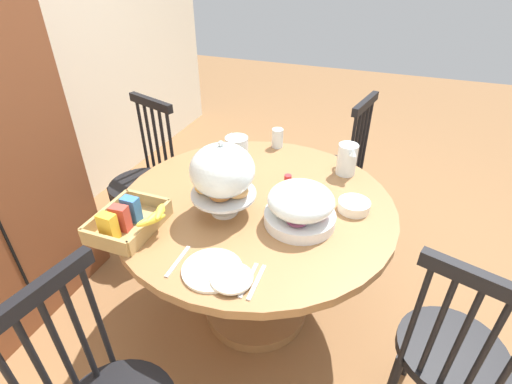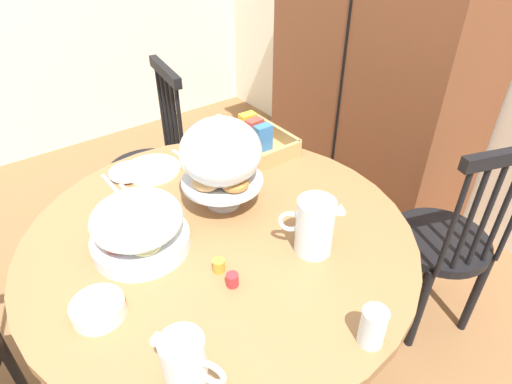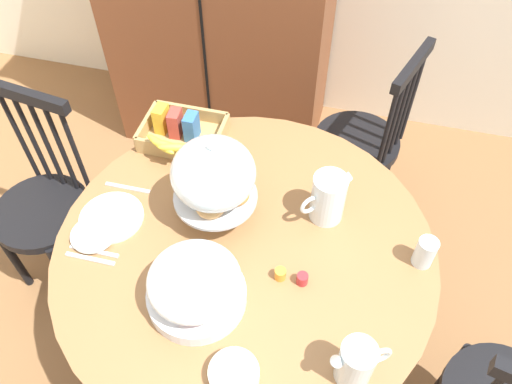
# 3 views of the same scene
# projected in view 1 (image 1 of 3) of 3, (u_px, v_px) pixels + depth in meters

# --- Properties ---
(ground_plane) EXTENTS (10.00, 10.00, 0.00)m
(ground_plane) POSITION_uv_depth(u_px,v_px,m) (291.00, 303.00, 2.19)
(ground_plane) COLOR brown
(dining_table) EXTENTS (1.26, 1.26, 0.74)m
(dining_table) POSITION_uv_depth(u_px,v_px,m) (256.00, 235.00, 1.86)
(dining_table) COLOR olive
(dining_table) RESTS_ON ground_plane
(windsor_chair_near_window) EXTENTS (0.41, 0.41, 0.97)m
(windsor_chair_near_window) POSITION_uv_depth(u_px,v_px,m) (334.00, 171.00, 2.55)
(windsor_chair_near_window) COLOR black
(windsor_chair_near_window) RESTS_ON ground_plane
(windsor_chair_by_cabinet) EXTENTS (0.43, 0.43, 0.97)m
(windsor_chair_by_cabinet) POSITION_uv_depth(u_px,v_px,m) (145.00, 184.00, 2.42)
(windsor_chair_by_cabinet) COLOR black
(windsor_chair_by_cabinet) RESTS_ON ground_plane
(windsor_chair_far_side) EXTENTS (0.42, 0.43, 0.97)m
(windsor_chair_far_side) POSITION_uv_depth(u_px,v_px,m) (450.00, 356.00, 1.41)
(windsor_chair_far_side) COLOR black
(windsor_chair_far_side) RESTS_ON ground_plane
(pastry_stand_with_dome) EXTENTS (0.28, 0.28, 0.34)m
(pastry_stand_with_dome) POSITION_uv_depth(u_px,v_px,m) (222.00, 173.00, 1.57)
(pastry_stand_with_dome) COLOR silver
(pastry_stand_with_dome) RESTS_ON dining_table
(fruit_platter_covered) EXTENTS (0.30, 0.30, 0.18)m
(fruit_platter_covered) POSITION_uv_depth(u_px,v_px,m) (301.00, 206.00, 1.57)
(fruit_platter_covered) COLOR silver
(fruit_platter_covered) RESTS_ON dining_table
(orange_juice_pitcher) EXTENTS (0.16, 0.16, 0.18)m
(orange_juice_pitcher) POSITION_uv_depth(u_px,v_px,m) (237.00, 156.00, 1.94)
(orange_juice_pitcher) COLOR silver
(orange_juice_pitcher) RESTS_ON dining_table
(milk_pitcher) EXTENTS (0.17, 0.11, 0.16)m
(milk_pitcher) POSITION_uv_depth(u_px,v_px,m) (347.00, 160.00, 1.92)
(milk_pitcher) COLOR silver
(milk_pitcher) RESTS_ON dining_table
(cereal_basket) EXTENTS (0.32, 0.30, 0.12)m
(cereal_basket) POSITION_uv_depth(u_px,v_px,m) (129.00, 220.00, 1.55)
(cereal_basket) COLOR tan
(cereal_basket) RESTS_ON dining_table
(china_plate_large) EXTENTS (0.22, 0.22, 0.01)m
(china_plate_large) POSITION_uv_depth(u_px,v_px,m) (212.00, 270.00, 1.37)
(china_plate_large) COLOR white
(china_plate_large) RESTS_ON dining_table
(china_plate_small) EXTENTS (0.15, 0.15, 0.01)m
(china_plate_small) POSITION_uv_depth(u_px,v_px,m) (232.00, 278.00, 1.32)
(china_plate_small) COLOR white
(china_plate_small) RESTS_ON china_plate_large
(cereal_bowl) EXTENTS (0.14, 0.14, 0.04)m
(cereal_bowl) POSITION_uv_depth(u_px,v_px,m) (354.00, 206.00, 1.68)
(cereal_bowl) COLOR white
(cereal_bowl) RESTS_ON dining_table
(drinking_glass) EXTENTS (0.06, 0.06, 0.11)m
(drinking_glass) POSITION_uv_depth(u_px,v_px,m) (277.00, 138.00, 2.19)
(drinking_glass) COLOR silver
(drinking_glass) RESTS_ON dining_table
(jam_jar_strawberry) EXTENTS (0.04, 0.04, 0.04)m
(jam_jar_strawberry) POSITION_uv_depth(u_px,v_px,m) (288.00, 179.00, 1.88)
(jam_jar_strawberry) COLOR #B7282D
(jam_jar_strawberry) RESTS_ON dining_table
(jam_jar_apricot) EXTENTS (0.04, 0.04, 0.04)m
(jam_jar_apricot) POSITION_uv_depth(u_px,v_px,m) (284.00, 186.00, 1.82)
(jam_jar_apricot) COLOR orange
(jam_jar_apricot) RESTS_ON dining_table
(table_knife) EXTENTS (0.17, 0.02, 0.01)m
(table_knife) POSITION_uv_depth(u_px,v_px,m) (249.00, 280.00, 1.34)
(table_knife) COLOR silver
(table_knife) RESTS_ON dining_table
(dinner_fork) EXTENTS (0.17, 0.02, 0.01)m
(dinner_fork) POSITION_uv_depth(u_px,v_px,m) (257.00, 282.00, 1.33)
(dinner_fork) COLOR silver
(dinner_fork) RESTS_ON dining_table
(soup_spoon) EXTENTS (0.17, 0.02, 0.01)m
(soup_spoon) POSITION_uv_depth(u_px,v_px,m) (178.00, 261.00, 1.41)
(soup_spoon) COLOR silver
(soup_spoon) RESTS_ON dining_table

